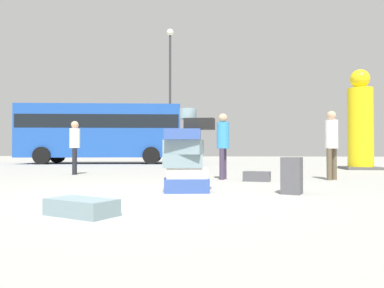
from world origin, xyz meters
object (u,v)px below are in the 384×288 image
person_tourist_with_camera (223,140)px  person_passerby_in_red (332,139)px  lamp_post (170,78)px  person_bearded_onlooker (75,143)px  suitcase_tower (186,158)px  yellow_dummy_statue (360,125)px  suitcase_charcoal_behind_tower (292,176)px  suitcase_slate_foreground_near (177,171)px  suitcase_slate_upright_blue (82,207)px  parked_bus (102,130)px  suitcase_charcoal_white_trunk (257,176)px

person_tourist_with_camera → person_passerby_in_red: size_ratio=0.97×
lamp_post → person_bearded_onlooker: bearing=-99.4°
suitcase_tower → yellow_dummy_statue: yellow_dummy_statue is taller
suitcase_charcoal_behind_tower → suitcase_slate_foreground_near: bearing=176.7°
person_tourist_with_camera → person_bearded_onlooker: bearing=-94.9°
person_bearded_onlooker → person_passerby_in_red: size_ratio=0.95×
suitcase_slate_upright_blue → parked_bus: parked_bus is taller
person_passerby_in_red → yellow_dummy_statue: 5.91m
suitcase_tower → person_bearded_onlooker: bearing=131.6°
person_tourist_with_camera → yellow_dummy_statue: yellow_dummy_statue is taller
suitcase_charcoal_behind_tower → suitcase_tower: bearing=-162.0°
suitcase_tower → parked_bus: 14.94m
suitcase_charcoal_white_trunk → suitcase_slate_upright_blue: bearing=-102.3°
suitcase_charcoal_behind_tower → parked_bus: parked_bus is taller
lamp_post → suitcase_tower: bearing=-79.5°
suitcase_slate_foreground_near → suitcase_charcoal_white_trunk: suitcase_slate_foreground_near is taller
suitcase_slate_upright_blue → suitcase_charcoal_behind_tower: suitcase_charcoal_behind_tower is taller
suitcase_charcoal_white_trunk → person_bearded_onlooker: (-5.17, 1.91, 0.83)m
suitcase_tower → person_passerby_in_red: person_passerby_in_red is taller
suitcase_charcoal_behind_tower → person_bearded_onlooker: (-5.56, 4.36, 0.64)m
person_bearded_onlooker → yellow_dummy_statue: size_ratio=0.42×
suitcase_charcoal_white_trunk → parked_bus: (-7.62, 11.09, 1.72)m
lamp_post → suitcase_charcoal_white_trunk: bearing=-70.5°
person_bearded_onlooker → person_passerby_in_red: bearing=60.2°
person_passerby_in_red → yellow_dummy_statue: size_ratio=0.44×
yellow_dummy_statue → parked_bus: yellow_dummy_statue is taller
suitcase_charcoal_white_trunk → lamp_post: size_ratio=0.08×
suitcase_tower → person_bearded_onlooker: person_bearded_onlooker is taller
suitcase_charcoal_white_trunk → person_passerby_in_red: size_ratio=0.36×
yellow_dummy_statue → parked_bus: (-11.89, 5.17, 0.16)m
person_bearded_onlooker → suitcase_tower: bearing=22.5°
parked_bus → person_passerby_in_red: bearing=-56.6°
suitcase_slate_foreground_near → parked_bus: size_ratio=0.07×
suitcase_slate_upright_blue → lamp_post: lamp_post is taller
yellow_dummy_statue → suitcase_charcoal_white_trunk: bearing=-125.8°
person_passerby_in_red → person_tourist_with_camera: bearing=-42.3°
person_passerby_in_red → lamp_post: size_ratio=0.23×
suitcase_slate_upright_blue → suitcase_charcoal_white_trunk: bearing=90.0°
yellow_dummy_statue → lamp_post: bearing=149.9°
suitcase_charcoal_behind_tower → suitcase_slate_upright_blue: bearing=-119.2°
suitcase_charcoal_behind_tower → lamp_post: bearing=127.1°
suitcase_slate_foreground_near → person_passerby_in_red: 4.13m
person_bearded_onlooker → lamp_post: 9.48m
suitcase_charcoal_behind_tower → person_passerby_in_red: size_ratio=0.36×
suitcase_tower → lamp_post: lamp_post is taller
person_tourist_with_camera → lamp_post: bearing=-150.5°
suitcase_charcoal_white_trunk → person_passerby_in_red: 2.10m
suitcase_slate_upright_blue → parked_bus: 16.82m
suitcase_charcoal_white_trunk → suitcase_slate_foreground_near: bearing=-122.7°
suitcase_slate_foreground_near → person_passerby_in_red: person_passerby_in_red is taller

